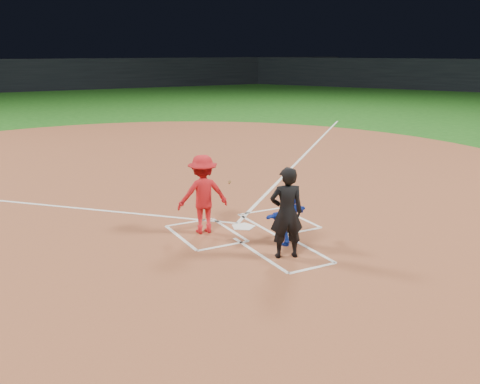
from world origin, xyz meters
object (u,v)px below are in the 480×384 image
umpire (286,213)px  batter_at_plate (203,194)px  catcher (290,216)px  home_plate (243,227)px

umpire → batter_at_plate: size_ratio=1.04×
batter_at_plate → catcher: bearing=-50.0°
umpire → home_plate: bearing=-75.7°
catcher → umpire: bearing=38.0°
home_plate → catcher: 1.60m
home_plate → umpire: umpire is taller
catcher → umpire: size_ratio=0.66×
home_plate → catcher: catcher is taller
home_plate → batter_at_plate: 1.32m
batter_at_plate → umpire: bearing=-69.0°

